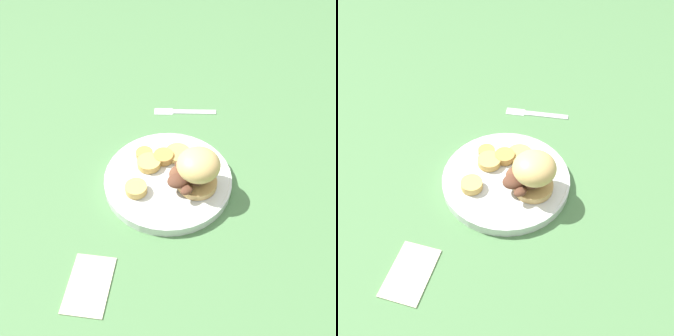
{
  "view_description": "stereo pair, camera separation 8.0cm",
  "coord_description": "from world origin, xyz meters",
  "views": [
    {
      "loc": [
        0.19,
        0.5,
        0.64
      ],
      "look_at": [
        0.0,
        0.0,
        0.05
      ],
      "focal_mm": 42.0,
      "sensor_mm": 36.0,
      "label": 1
    },
    {
      "loc": [
        0.11,
        0.53,
        0.64
      ],
      "look_at": [
        0.0,
        0.0,
        0.05
      ],
      "focal_mm": 42.0,
      "sensor_mm": 36.0,
      "label": 2
    }
  ],
  "objects": [
    {
      "name": "dinner_plate",
      "position": [
        0.0,
        0.0,
        0.01
      ],
      "size": [
        0.27,
        0.27,
        0.02
      ],
      "color": "silver",
      "rests_on": "ground_plane"
    },
    {
      "name": "potato_round_0",
      "position": [
        0.07,
        0.02,
        0.03
      ],
      "size": [
        0.04,
        0.04,
        0.02
      ],
      "primitive_type": "cylinder",
      "color": "tan",
      "rests_on": "dinner_plate"
    },
    {
      "name": "ground_plane",
      "position": [
        0.0,
        0.0,
        0.0
      ],
      "size": [
        4.0,
        4.0,
        0.0
      ],
      "primitive_type": "plane",
      "color": "#4C7A47"
    },
    {
      "name": "potato_round_2",
      "position": [
        -0.01,
        -0.05,
        0.03
      ],
      "size": [
        0.04,
        0.04,
        0.02
      ],
      "primitive_type": "cylinder",
      "color": "#BC8942",
      "rests_on": "dinner_plate"
    },
    {
      "name": "fork",
      "position": [
        -0.12,
        -0.21,
        0.0
      ],
      "size": [
        0.15,
        0.08,
        0.0
      ],
      "color": "silver",
      "rests_on": "ground_plane"
    },
    {
      "name": "napkin",
      "position": [
        0.21,
        0.17,
        0.0
      ],
      "size": [
        0.12,
        0.13,
        0.01
      ],
      "primitive_type": "cube",
      "rotation": [
        0.0,
        0.0,
        1.08
      ],
      "color": "beige",
      "rests_on": "ground_plane"
    },
    {
      "name": "sandwich",
      "position": [
        -0.04,
        0.04,
        0.07
      ],
      "size": [
        0.11,
        0.1,
        0.09
      ],
      "color": "tan",
      "rests_on": "dinner_plate"
    },
    {
      "name": "potato_round_4",
      "position": [
        -0.04,
        -0.05,
        0.03
      ],
      "size": [
        0.06,
        0.06,
        0.01
      ],
      "primitive_type": "cylinder",
      "color": "tan",
      "rests_on": "dinner_plate"
    },
    {
      "name": "potato_round_3",
      "position": [
        0.03,
        -0.04,
        0.03
      ],
      "size": [
        0.05,
        0.05,
        0.02
      ],
      "primitive_type": "cylinder",
      "color": "tan",
      "rests_on": "dinner_plate"
    },
    {
      "name": "potato_round_1",
      "position": [
        0.03,
        -0.07,
        0.03
      ],
      "size": [
        0.04,
        0.04,
        0.01
      ],
      "primitive_type": "cylinder",
      "color": "#BC8942",
      "rests_on": "dinner_plate"
    }
  ]
}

